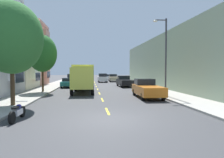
% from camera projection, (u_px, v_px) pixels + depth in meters
% --- Properties ---
extents(ground_plane, '(160.00, 160.00, 0.00)m').
position_uv_depth(ground_plane, '(95.00, 83.00, 40.31)').
color(ground_plane, '#38383A').
extents(sidewalk_left, '(3.20, 120.00, 0.14)m').
position_uv_depth(sidewalk_left, '(57.00, 84.00, 37.52)').
color(sidewalk_left, '#A39E93').
rests_on(sidewalk_left, ground_plane).
extents(sidewalk_right, '(3.20, 120.00, 0.14)m').
position_uv_depth(sidewalk_right, '(132.00, 83.00, 39.12)').
color(sidewalk_right, '#A39E93').
rests_on(sidewalk_right, ground_plane).
extents(lane_centerline_dashes, '(0.14, 47.20, 0.01)m').
position_uv_depth(lane_centerline_dashes, '(96.00, 85.00, 34.85)').
color(lane_centerline_dashes, yellow).
rests_on(lane_centerline_dashes, ground_plane).
extents(townhouse_fourth_terracotta, '(10.90, 7.06, 10.62)m').
position_uv_depth(townhouse_fourth_terracotta, '(14.00, 56.00, 34.06)').
color(townhouse_fourth_terracotta, '#B27560').
rests_on(townhouse_fourth_terracotta, ground_plane).
extents(apartment_block_opposite, '(10.00, 36.00, 7.59)m').
position_uv_depth(apartment_block_opposite, '(183.00, 63.00, 31.77)').
color(apartment_block_opposite, '#99AD8E').
rests_on(apartment_block_opposite, ground_plane).
extents(street_tree_nearest, '(4.23, 4.23, 7.12)m').
position_uv_depth(street_tree_nearest, '(12.00, 38.00, 13.76)').
color(street_tree_nearest, '#47331E').
rests_on(street_tree_nearest, sidewalk_left).
extents(street_tree_second, '(3.25, 3.25, 6.44)m').
position_uv_depth(street_tree_second, '(42.00, 54.00, 22.78)').
color(street_tree_second, '#47331E').
rests_on(street_tree_second, sidewalk_left).
extents(street_lamp, '(1.35, 0.28, 7.29)m').
position_uv_depth(street_lamp, '(164.00, 52.00, 18.96)').
color(street_lamp, '#38383D').
rests_on(street_lamp, sidewalk_right).
extents(delivery_box_truck, '(2.54, 7.58, 3.18)m').
position_uv_depth(delivery_box_truck, '(83.00, 77.00, 23.58)').
color(delivery_box_truck, '#D8D84C').
rests_on(delivery_box_truck, ground_plane).
extents(parked_pickup_orange, '(2.15, 5.36, 1.73)m').
position_uv_depth(parked_pickup_orange, '(147.00, 89.00, 18.93)').
color(parked_pickup_orange, orange).
rests_on(parked_pickup_orange, ground_plane).
extents(parked_sedan_teal, '(1.83, 4.51, 1.43)m').
position_uv_depth(parked_sedan_teal, '(68.00, 82.00, 30.56)').
color(parked_sedan_teal, '#195B60').
rests_on(parked_sedan_teal, ground_plane).
extents(parked_sedan_red, '(1.89, 4.54, 1.43)m').
position_uv_depth(parked_sedan_red, '(76.00, 78.00, 48.33)').
color(parked_sedan_red, '#AD1E1E').
rests_on(parked_sedan_red, ground_plane).
extents(parked_pickup_black, '(2.14, 5.35, 1.73)m').
position_uv_depth(parked_pickup_black, '(125.00, 81.00, 31.94)').
color(parked_pickup_black, black).
rests_on(parked_pickup_black, ground_plane).
extents(parked_hatchback_sky, '(1.80, 4.02, 1.50)m').
position_uv_depth(parked_hatchback_sky, '(108.00, 77.00, 58.51)').
color(parked_hatchback_sky, '#7A9EC6').
rests_on(parked_hatchback_sky, ground_plane).
extents(parked_suv_charcoal, '(2.07, 4.85, 1.93)m').
position_uv_depth(parked_suv_charcoal, '(79.00, 76.00, 63.84)').
color(parked_suv_charcoal, '#333338').
rests_on(parked_suv_charcoal, ground_plane).
extents(parked_pickup_champagne, '(2.13, 5.35, 1.73)m').
position_uv_depth(parked_pickup_champagne, '(113.00, 78.00, 47.08)').
color(parked_pickup_champagne, tan).
rests_on(parked_pickup_champagne, ground_plane).
extents(parked_suv_silver, '(2.08, 4.85, 1.93)m').
position_uv_depth(parked_suv_silver, '(72.00, 79.00, 39.32)').
color(parked_suv_silver, '#B2B5BA').
rests_on(parked_suv_silver, ground_plane).
extents(moving_white_sedan, '(1.95, 4.80, 1.93)m').
position_uv_depth(moving_white_sedan, '(102.00, 78.00, 44.65)').
color(moving_white_sedan, silver).
rests_on(moving_white_sedan, ground_plane).
extents(parked_motorcycle, '(0.62, 2.05, 0.90)m').
position_uv_depth(parked_motorcycle, '(18.00, 112.00, 10.20)').
color(parked_motorcycle, black).
rests_on(parked_motorcycle, ground_plane).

